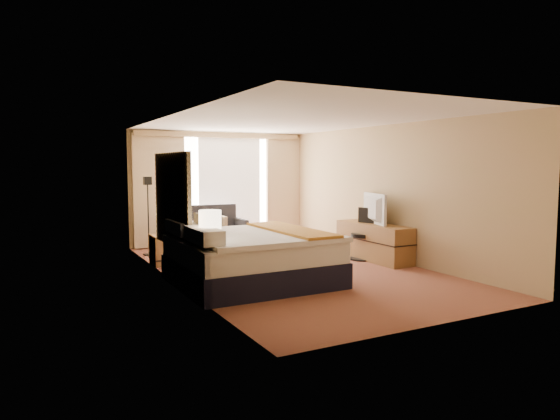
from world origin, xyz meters
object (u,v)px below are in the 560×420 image
nightstand_left (211,276)px  lamp_right (163,212)px  bed (252,257)px  loveseat (210,234)px  lamp_left (210,221)px  desk_chair (363,236)px  television (370,209)px  floor_lamp (148,200)px  media_dresser (373,242)px  nightstand_right (164,250)px

nightstand_left → lamp_right: size_ratio=0.99×
nightstand_left → bed: (0.81, 0.40, 0.13)m
loveseat → lamp_left: lamp_left is taller
nightstand_left → loveseat: 4.04m
desk_chair → television: size_ratio=0.98×
desk_chair → lamp_left: size_ratio=1.52×
nightstand_left → desk_chair: desk_chair is taller
loveseat → floor_lamp: floor_lamp is taller
nightstand_left → lamp_left: bearing=-133.6°
media_dresser → floor_lamp: 4.58m
floor_lamp → television: (3.68, -2.46, -0.14)m
floor_lamp → media_dresser: bearing=-34.2°
lamp_right → nightstand_left: bearing=-89.6°
bed → lamp_right: (-0.82, 2.06, 0.57)m
nightstand_left → desk_chair: bearing=18.5°
loveseat → desk_chair: size_ratio=1.53×
nightstand_right → bed: 2.25m
lamp_left → television: (3.66, 1.13, -0.07)m
floor_lamp → desk_chair: floor_lamp is taller
floor_lamp → television: floor_lamp is taller
lamp_left → lamp_right: (-0.01, 2.47, -0.08)m
bed → desk_chair: (2.76, 0.79, 0.04)m
bed → floor_lamp: floor_lamp is taller
nightstand_right → television: (3.65, -1.38, 0.72)m
bed → loveseat: (0.55, 3.40, -0.10)m
loveseat → desk_chair: desk_chair is taller
media_dresser → nightstand_right: bearing=158.6°
nightstand_left → lamp_right: lamp_right is taller
nightstand_right → floor_lamp: 1.38m
nightstand_left → media_dresser: 3.85m
lamp_right → nightstand_right: bearing=69.2°
media_dresser → bed: size_ratio=0.78×
desk_chair → nightstand_left: bearing=179.1°
media_dresser → bed: bearing=-167.3°
media_dresser → floor_lamp: floor_lamp is taller
nightstand_right → desk_chair: size_ratio=0.55×
media_dresser → nightstand_left: bearing=-164.2°
nightstand_left → floor_lamp: bearing=90.5°
nightstand_left → lamp_right: 2.56m
floor_lamp → television: size_ratio=1.57×
lamp_left → desk_chair: bearing=18.6°
bed → lamp_left: (-0.82, -0.41, 0.65)m
floor_lamp → lamp_right: (0.01, -1.12, -0.15)m
lamp_left → lamp_right: 2.47m
media_dresser → loveseat: size_ratio=1.17×
television → nightstand_left: bearing=123.1°
bed → floor_lamp: (-0.84, 3.18, 0.72)m
floor_lamp → lamp_left: 3.59m
television → loveseat: bearing=56.5°
nightstand_left → loveseat: size_ratio=0.36×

